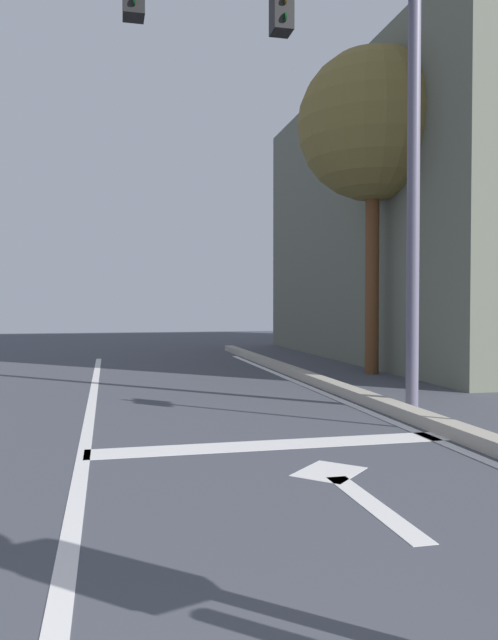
{
  "coord_description": "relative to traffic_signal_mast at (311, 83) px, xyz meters",
  "views": [
    {
      "loc": [
        -0.09,
        0.52,
        1.36
      ],
      "look_at": [
        1.08,
        5.6,
        1.22
      ],
      "focal_mm": 34.57,
      "sensor_mm": 36.0,
      "label": 1
    }
  ],
  "objects": [
    {
      "name": "lane_line_center",
      "position": [
        -2.63,
        -1.68,
        -4.02
      ],
      "size": [
        0.12,
        20.0,
        0.01
      ],
      "primitive_type": "cube",
      "color": "silver",
      "rests_on": "ground"
    },
    {
      "name": "lane_line_curbside",
      "position": [
        0.76,
        -1.68,
        -4.02
      ],
      "size": [
        0.12,
        20.0,
        0.01
      ],
      "primitive_type": "cube",
      "color": "silver",
      "rests_on": "ground"
    },
    {
      "name": "stop_bar",
      "position": [
        -0.86,
        -1.5,
        -4.02
      ],
      "size": [
        3.54,
        0.4,
        0.01
      ],
      "primitive_type": "cube",
      "color": "silver",
      "rests_on": "ground"
    },
    {
      "name": "lane_arrow_stem",
      "position": [
        -0.68,
        -3.36,
        -4.02
      ],
      "size": [
        0.16,
        1.4,
        0.01
      ],
      "primitive_type": "cube",
      "color": "silver",
      "rests_on": "ground"
    },
    {
      "name": "lane_arrow_head",
      "position": [
        -0.68,
        -2.51,
        -4.02
      ],
      "size": [
        0.71,
        0.71,
        0.01
      ],
      "primitive_type": "cube",
      "rotation": [
        0.0,
        0.0,
        0.79
      ],
      "color": "silver",
      "rests_on": "ground"
    },
    {
      "name": "curb_strip",
      "position": [
        1.01,
        -1.68,
        -3.95
      ],
      "size": [
        0.24,
        24.0,
        0.14
      ],
      "primitive_type": "cube",
      "color": "#A7A091",
      "rests_on": "ground"
    },
    {
      "name": "traffic_signal_mast",
      "position": [
        0.0,
        0.0,
        0.0
      ],
      "size": [
        5.29,
        0.34,
        5.73
      ],
      "color": "#565368",
      "rests_on": "ground"
    },
    {
      "name": "roadside_tree",
      "position": [
        2.56,
        3.87,
        0.72
      ],
      "size": [
        2.89,
        2.89,
        6.22
      ],
      "color": "brown",
      "rests_on": "ground"
    }
  ]
}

